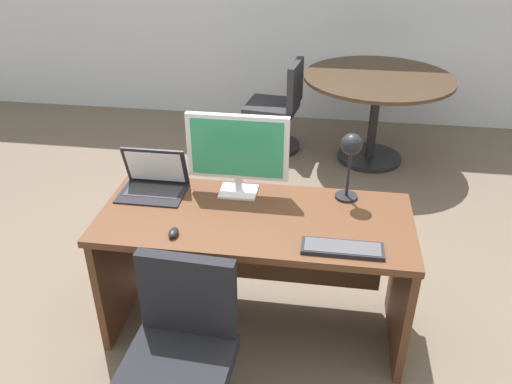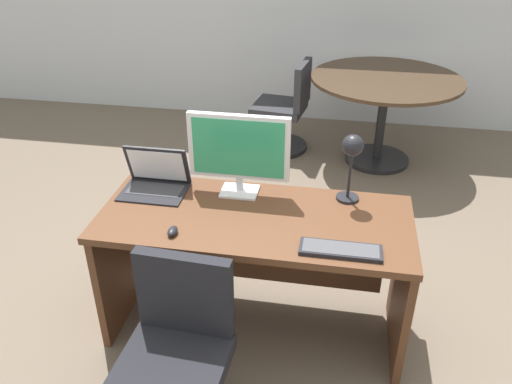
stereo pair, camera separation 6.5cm
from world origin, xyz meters
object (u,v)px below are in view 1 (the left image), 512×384
(meeting_table, at_px, (376,97))
(meeting_chair_near, at_px, (277,114))
(keyboard, at_px, (342,248))
(mouse, at_px, (173,233))
(desk, at_px, (256,246))
(office_chair, at_px, (181,371))
(monitor, at_px, (238,150))
(laptop, at_px, (154,178))
(desk_lamp, at_px, (351,153))

(meeting_table, distance_m, meeting_chair_near, 0.93)
(meeting_table, bearing_deg, keyboard, -96.86)
(meeting_chair_near, bearing_deg, keyboard, -77.59)
(keyboard, relative_size, mouse, 4.62)
(desk, height_order, meeting_chair_near, meeting_chair_near)
(desk, xyz_separation_m, office_chair, (-0.23, -0.71, -0.19))
(meeting_table, xyz_separation_m, meeting_chair_near, (-0.89, 0.12, -0.25))
(monitor, distance_m, office_chair, 1.11)
(laptop, distance_m, meeting_table, 2.50)
(desk, bearing_deg, office_chair, -108.36)
(desk_lamp, bearing_deg, mouse, -150.77)
(desk, height_order, meeting_table, meeting_table)
(office_chair, bearing_deg, desk, 71.64)
(laptop, xyz_separation_m, office_chair, (0.35, -0.85, -0.49))
(office_chair, bearing_deg, mouse, 105.85)
(laptop, relative_size, mouse, 4.31)
(desk, distance_m, laptop, 0.67)
(desk_lamp, height_order, office_chair, desk_lamp)
(desk_lamp, bearing_deg, laptop, -177.88)
(keyboard, xyz_separation_m, meeting_table, (0.30, 2.53, -0.16))
(meeting_table, bearing_deg, desk, -108.21)
(desk_lamp, relative_size, office_chair, 0.45)
(desk, distance_m, meeting_table, 2.37)
(desk_lamp, distance_m, meeting_table, 2.13)
(mouse, distance_m, office_chair, 0.62)
(desk, relative_size, mouse, 19.57)
(monitor, relative_size, meeting_table, 0.41)
(keyboard, xyz_separation_m, desk_lamp, (0.02, 0.46, 0.27))
(desk, xyz_separation_m, monitor, (-0.12, 0.17, 0.48))
(monitor, height_order, keyboard, monitor)
(desk, xyz_separation_m, meeting_chair_near, (-0.15, 2.37, -0.18))
(monitor, distance_m, mouse, 0.56)
(keyboard, bearing_deg, mouse, 179.94)
(monitor, distance_m, meeting_chair_near, 2.29)
(mouse, height_order, office_chair, office_chair)
(office_chair, height_order, meeting_chair_near, meeting_chair_near)
(monitor, height_order, desk_lamp, monitor)
(desk_lamp, relative_size, meeting_table, 0.29)
(desk, bearing_deg, meeting_chair_near, 93.51)
(meeting_table, bearing_deg, mouse, -113.49)
(mouse, distance_m, meeting_chair_near, 2.69)
(mouse, bearing_deg, monitor, 62.44)
(monitor, distance_m, keyboard, 0.76)
(desk, xyz_separation_m, desk_lamp, (0.46, 0.18, 0.50))
(keyboard, bearing_deg, monitor, 141.26)
(laptop, relative_size, meeting_chair_near, 0.41)
(laptop, relative_size, office_chair, 0.41)
(desk_lamp, bearing_deg, office_chair, -127.92)
(keyboard, xyz_separation_m, office_chair, (-0.67, -0.43, -0.42))
(desk, xyz_separation_m, meeting_table, (0.74, 2.25, 0.08))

